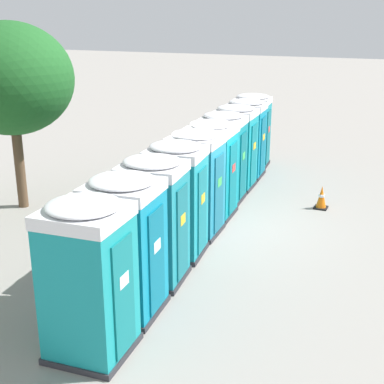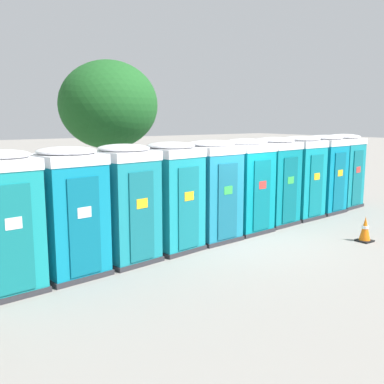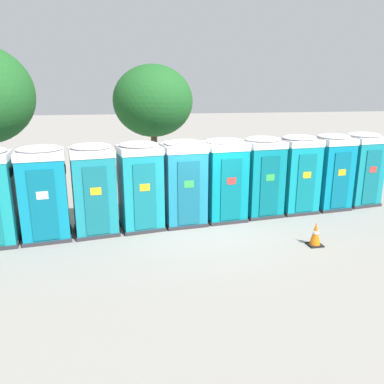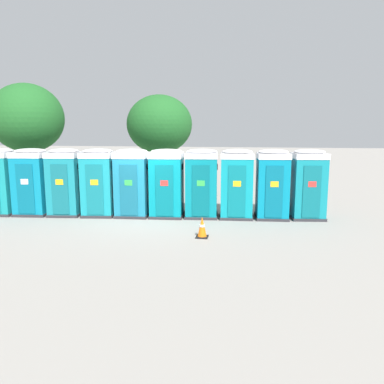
{
  "view_description": "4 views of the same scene",
  "coord_description": "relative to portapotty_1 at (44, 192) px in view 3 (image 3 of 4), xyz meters",
  "views": [
    {
      "loc": [
        -11.79,
        -4.57,
        5.04
      ],
      "look_at": [
        -0.83,
        0.44,
        1.07
      ],
      "focal_mm": 50.0,
      "sensor_mm": 36.0,
      "label": 1
    },
    {
      "loc": [
        -7.69,
        -8.31,
        3.07
      ],
      "look_at": [
        -1.31,
        0.39,
        1.29
      ],
      "focal_mm": 42.0,
      "sensor_mm": 36.0,
      "label": 2
    },
    {
      "loc": [
        -2.7,
        -10.22,
        3.85
      ],
      "look_at": [
        -0.42,
        0.48,
        0.93
      ],
      "focal_mm": 35.0,
      "sensor_mm": 36.0,
      "label": 3
    },
    {
      "loc": [
        3.89,
        -12.9,
        3.21
      ],
      "look_at": [
        1.52,
        0.69,
        0.93
      ],
      "focal_mm": 35.0,
      "sensor_mm": 36.0,
      "label": 4
    }
  ],
  "objects": [
    {
      "name": "traffic_cone",
      "position": [
        6.87,
        -2.05,
        -0.97
      ],
      "size": [
        0.36,
        0.36,
        0.64
      ],
      "color": "black",
      "rests_on": "ground"
    },
    {
      "name": "ground_plane",
      "position": [
        4.56,
        -0.01,
        -1.28
      ],
      "size": [
        120.0,
        120.0,
        0.0
      ],
      "primitive_type": "plane",
      "color": "gray"
    },
    {
      "name": "portapotty_2",
      "position": [
        1.29,
        0.14,
        0.0
      ],
      "size": [
        1.32,
        1.35,
        2.54
      ],
      "color": "#2D2D33",
      "rests_on": "ground"
    },
    {
      "name": "portapotty_5",
      "position": [
        5.16,
        0.52,
        0.0
      ],
      "size": [
        1.32,
        1.3,
        2.54
      ],
      "color": "#2D2D33",
      "rests_on": "ground"
    },
    {
      "name": "portapotty_6",
      "position": [
        6.44,
        0.7,
        0.0
      ],
      "size": [
        1.31,
        1.31,
        2.54
      ],
      "color": "#2D2D33",
      "rests_on": "ground"
    },
    {
      "name": "portapotty_4",
      "position": [
        3.87,
        0.4,
        0.0
      ],
      "size": [
        1.31,
        1.29,
        2.54
      ],
      "color": "#2D2D33",
      "rests_on": "ground"
    },
    {
      "name": "portapotty_9",
      "position": [
        10.3,
        1.14,
        0.0
      ],
      "size": [
        1.32,
        1.33,
        2.54
      ],
      "color": "#2D2D33",
      "rests_on": "ground"
    },
    {
      "name": "street_tree_0",
      "position": [
        3.58,
        5.53,
        2.21
      ],
      "size": [
        3.26,
        3.26,
        4.96
      ],
      "color": "brown",
      "rests_on": "ground"
    },
    {
      "name": "portapotty_8",
      "position": [
        9.02,
        0.93,
        0.0
      ],
      "size": [
        1.27,
        1.3,
        2.54
      ],
      "color": "#2D2D33",
      "rests_on": "ground"
    },
    {
      "name": "portapotty_1",
      "position": [
        0.0,
        0.0,
        0.0
      ],
      "size": [
        1.35,
        1.32,
        2.54
      ],
      "color": "#2D2D33",
      "rests_on": "ground"
    },
    {
      "name": "portapotty_3",
      "position": [
        2.58,
        0.28,
        0.0
      ],
      "size": [
        1.34,
        1.35,
        2.54
      ],
      "color": "#2D2D33",
      "rests_on": "ground"
    },
    {
      "name": "portapotty_7",
      "position": [
        7.73,
        0.81,
        0.0
      ],
      "size": [
        1.28,
        1.28,
        2.54
      ],
      "color": "#2D2D33",
      "rests_on": "ground"
    }
  ]
}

